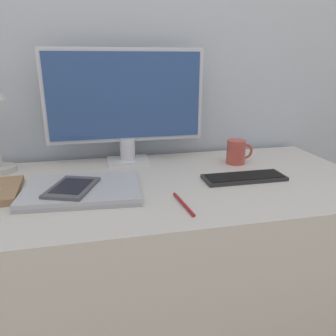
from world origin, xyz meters
The scene contains 8 objects.
wall_back centered at (0.00, 0.58, 1.20)m, with size 3.60×0.05×2.40m.
desk centered at (0.00, 0.20, 0.38)m, with size 1.38×0.65×0.76m.
monitor centered at (-0.09, 0.45, 0.99)m, with size 0.59×0.11×0.42m.
keyboard centered at (0.27, 0.17, 0.76)m, with size 0.27×0.10×0.01m.
laptop centered at (-0.25, 0.16, 0.77)m, with size 0.36×0.26×0.02m.
ereader centered at (-0.28, 0.14, 0.79)m, with size 0.17×0.20×0.01m.
coffee_mug centered at (0.32, 0.34, 0.80)m, with size 0.10×0.07×0.09m.
pen centered at (0.02, 0.01, 0.76)m, with size 0.02×0.15×0.01m.
Camera 1 is at (-0.20, -0.78, 1.14)m, focal length 35.00 mm.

